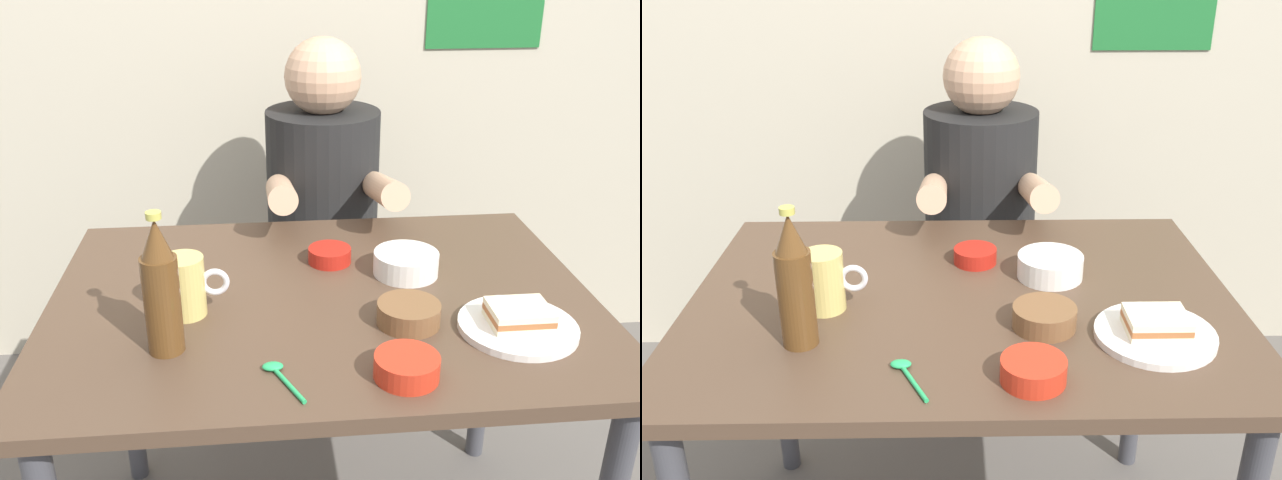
# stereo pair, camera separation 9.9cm
# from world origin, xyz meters

# --- Properties ---
(dining_table) EXTENTS (1.10, 0.80, 0.74)m
(dining_table) POSITION_xyz_m (0.00, 0.00, 0.65)
(dining_table) COLOR #4C3828
(dining_table) RESTS_ON ground
(stool) EXTENTS (0.34, 0.34, 0.45)m
(stool) POSITION_xyz_m (0.06, 0.63, 0.35)
(stool) COLOR #4C4C51
(stool) RESTS_ON ground
(person_seated) EXTENTS (0.33, 0.56, 0.72)m
(person_seated) POSITION_xyz_m (0.06, 0.62, 0.77)
(person_seated) COLOR black
(person_seated) RESTS_ON stool
(plate_orange) EXTENTS (0.22, 0.22, 0.01)m
(plate_orange) POSITION_xyz_m (0.35, -0.17, 0.75)
(plate_orange) COLOR silver
(plate_orange) RESTS_ON dining_table
(sandwich) EXTENTS (0.11, 0.09, 0.04)m
(sandwich) POSITION_xyz_m (0.35, -0.17, 0.77)
(sandwich) COLOR beige
(sandwich) RESTS_ON plate_orange
(beer_mug) EXTENTS (0.13, 0.08, 0.12)m
(beer_mug) POSITION_xyz_m (-0.27, -0.05, 0.80)
(beer_mug) COLOR #D1BC66
(beer_mug) RESTS_ON dining_table
(beer_bottle) EXTENTS (0.06, 0.06, 0.26)m
(beer_bottle) POSITION_xyz_m (-0.29, -0.18, 0.86)
(beer_bottle) COLOR #593819
(beer_bottle) RESTS_ON dining_table
(condiment_bowl_brown) EXTENTS (0.12, 0.12, 0.04)m
(condiment_bowl_brown) POSITION_xyz_m (0.15, -0.13, 0.76)
(condiment_bowl_brown) COLOR brown
(condiment_bowl_brown) RESTS_ON dining_table
(rice_bowl_white) EXTENTS (0.14, 0.14, 0.05)m
(rice_bowl_white) POSITION_xyz_m (0.19, 0.08, 0.77)
(rice_bowl_white) COLOR silver
(rice_bowl_white) RESTS_ON dining_table
(sambal_bowl_red) EXTENTS (0.10, 0.10, 0.03)m
(sambal_bowl_red) POSITION_xyz_m (0.03, 0.15, 0.76)
(sambal_bowl_red) COLOR #B21E14
(sambal_bowl_red) RESTS_ON dining_table
(sauce_bowl_chili) EXTENTS (0.11, 0.11, 0.04)m
(sauce_bowl_chili) POSITION_xyz_m (0.11, -0.30, 0.76)
(sauce_bowl_chili) COLOR red
(sauce_bowl_chili) RESTS_ON dining_table
(spoon) EXTENTS (0.07, 0.11, 0.01)m
(spoon) POSITION_xyz_m (-0.10, -0.28, 0.75)
(spoon) COLOR #26A559
(spoon) RESTS_ON dining_table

